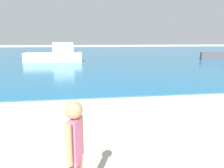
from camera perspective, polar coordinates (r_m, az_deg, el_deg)
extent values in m
cube|color=#1E6B9E|center=(38.18, -6.70, 8.22)|extent=(160.00, 60.00, 0.06)
cube|color=pink|center=(2.71, -9.77, -14.93)|extent=(0.18, 0.21, 0.57)
sphere|color=tan|center=(2.56, -10.09, -6.81)|extent=(0.21, 0.21, 0.21)
cylinder|color=tan|center=(2.81, -8.39, -13.18)|extent=(0.08, 0.08, 0.51)
cylinder|color=tan|center=(2.59, -11.34, -15.55)|extent=(0.08, 0.08, 0.51)
cube|color=white|center=(22.95, -15.22, 6.88)|extent=(5.71, 1.94, 0.91)
cube|color=silver|center=(22.83, -12.77, 9.41)|extent=(2.07, 1.32, 1.02)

